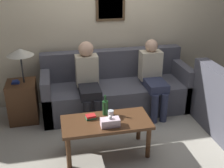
{
  "coord_description": "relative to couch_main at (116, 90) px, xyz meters",
  "views": [
    {
      "loc": [
        -0.95,
        -3.62,
        2.31
      ],
      "look_at": [
        -0.19,
        -0.1,
        0.72
      ],
      "focal_mm": 45.0,
      "sensor_mm": 36.0,
      "label": 1
    }
  ],
  "objects": [
    {
      "name": "ground_plane",
      "position": [
        0.0,
        -0.51,
        -0.33
      ],
      "size": [
        16.0,
        16.0,
        0.0
      ],
      "primitive_type": "plane",
      "color": "#ADA899"
    },
    {
      "name": "wall_back",
      "position": [
        0.0,
        0.45,
        0.97
      ],
      "size": [
        9.0,
        0.08,
        2.6
      ],
      "color": "beige",
      "rests_on": "ground_plane"
    },
    {
      "name": "couch_main",
      "position": [
        0.0,
        0.0,
        0.0
      ],
      "size": [
        2.38,
        0.85,
        0.95
      ],
      "color": "#4C4C56",
      "rests_on": "ground_plane"
    },
    {
      "name": "coffee_table",
      "position": [
        -0.39,
        -1.16,
        0.07
      ],
      "size": [
        1.11,
        0.53,
        0.47
      ],
      "color": "#4C2D19",
      "rests_on": "ground_plane"
    },
    {
      "name": "side_table_with_lamp",
      "position": [
        -1.48,
        -0.08,
        0.08
      ],
      "size": [
        0.46,
        0.43,
        1.16
      ],
      "color": "#4C2D19",
      "rests_on": "ground_plane"
    },
    {
      "name": "wine_bottle",
      "position": [
        -0.37,
        -1.0,
        0.24
      ],
      "size": [
        0.08,
        0.08,
        0.27
      ],
      "color": "#19421E",
      "rests_on": "coffee_table"
    },
    {
      "name": "drinking_glass",
      "position": [
        -0.31,
        -1.1,
        0.19
      ],
      "size": [
        0.07,
        0.07,
        0.11
      ],
      "color": "silver",
      "rests_on": "coffee_table"
    },
    {
      "name": "book_stack",
      "position": [
        -0.57,
        -1.07,
        0.17
      ],
      "size": [
        0.14,
        0.11,
        0.05
      ],
      "color": "#237547",
      "rests_on": "coffee_table"
    },
    {
      "name": "tissue_box",
      "position": [
        -0.36,
        -1.29,
        0.19
      ],
      "size": [
        0.23,
        0.12,
        0.14
      ],
      "color": "silver",
      "rests_on": "coffee_table"
    },
    {
      "name": "person_left",
      "position": [
        -0.48,
        -0.23,
        0.34
      ],
      "size": [
        0.34,
        0.66,
        1.21
      ],
      "color": "black",
      "rests_on": "ground_plane"
    },
    {
      "name": "person_right",
      "position": [
        0.56,
        -0.23,
        0.32
      ],
      "size": [
        0.34,
        0.66,
        1.19
      ],
      "color": "#2D334C",
      "rests_on": "ground_plane"
    }
  ]
}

